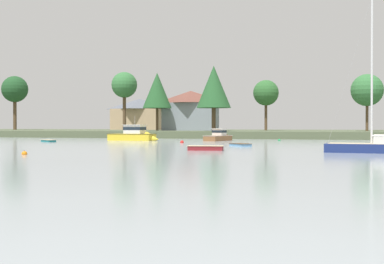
% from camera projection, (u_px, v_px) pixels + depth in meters
% --- Properties ---
extents(far_shore_bank, '(184.25, 43.48, 1.21)m').
position_uv_depth(far_shore_bank, '(285.00, 134.00, 106.86)').
color(far_shore_bank, '#4C563D').
rests_on(far_shore_bank, ground).
extents(cruiser_yellow, '(8.11, 3.35, 4.45)m').
position_uv_depth(cruiser_yellow, '(136.00, 137.00, 79.03)').
color(cruiser_yellow, gold).
rests_on(cruiser_yellow, ground).
extents(sailboat_navy, '(8.84, 3.27, 13.29)m').
position_uv_depth(sailboat_navy, '(381.00, 150.00, 43.86)').
color(sailboat_navy, navy).
rests_on(sailboat_navy, ground).
extents(cruiser_wood, '(3.21, 6.67, 3.17)m').
position_uv_depth(cruiser_wood, '(220.00, 138.00, 78.53)').
color(cruiser_wood, brown).
rests_on(cruiser_wood, ground).
extents(dinghy_skyblue, '(2.85, 3.09, 0.43)m').
position_uv_depth(dinghy_skyblue, '(240.00, 145.00, 57.55)').
color(dinghy_skyblue, '#669ECC').
rests_on(dinghy_skyblue, ground).
extents(dinghy_maroon, '(3.31, 1.68, 0.59)m').
position_uv_depth(dinghy_maroon, '(206.00, 149.00, 48.28)').
color(dinghy_maroon, maroon).
rests_on(dinghy_maroon, ground).
extents(dinghy_teal, '(2.76, 2.38, 0.41)m').
position_uv_depth(dinghy_teal, '(48.00, 141.00, 72.77)').
color(dinghy_teal, '#196B70').
rests_on(dinghy_teal, ground).
extents(mooring_buoy_red, '(0.47, 0.47, 0.52)m').
position_uv_depth(mooring_buoy_red, '(182.00, 142.00, 68.34)').
color(mooring_buoy_red, red).
rests_on(mooring_buoy_red, ground).
extents(mooring_buoy_orange, '(0.41, 0.41, 0.47)m').
position_uv_depth(mooring_buoy_orange, '(24.00, 154.00, 41.18)').
color(mooring_buoy_orange, orange).
rests_on(mooring_buoy_orange, ground).
extents(mooring_buoy_green, '(0.40, 0.40, 0.46)m').
position_uv_depth(mooring_buoy_green, '(279.00, 140.00, 78.19)').
color(mooring_buoy_green, '#1E8C47').
rests_on(mooring_buoy_green, ground).
extents(shore_tree_left_mid, '(5.96, 5.96, 12.23)m').
position_uv_depth(shore_tree_left_mid, '(15.00, 90.00, 123.78)').
color(shore_tree_left_mid, brown).
rests_on(shore_tree_left_mid, far_shore_bank).
extents(shore_tree_center, '(5.59, 5.59, 9.92)m').
position_uv_depth(shore_tree_center, '(367.00, 90.00, 94.38)').
color(shore_tree_center, brown).
rests_on(shore_tree_center, far_shore_bank).
extents(shore_tree_inland_c, '(6.05, 6.05, 11.47)m').
position_uv_depth(shore_tree_inland_c, '(214.00, 87.00, 95.31)').
color(shore_tree_inland_c, brown).
rests_on(shore_tree_inland_c, far_shore_bank).
extents(shore_tree_center_right, '(5.20, 5.20, 11.77)m').
position_uv_depth(shore_tree_center_right, '(124.00, 86.00, 109.73)').
color(shore_tree_center_right, brown).
rests_on(shore_tree_center_right, far_shore_bank).
extents(shore_tree_center_left, '(5.57, 5.57, 11.12)m').
position_uv_depth(shore_tree_center_left, '(157.00, 91.00, 104.21)').
color(shore_tree_center_left, brown).
rests_on(shore_tree_center_left, far_shore_bank).
extents(shore_tree_left, '(5.03, 5.03, 9.91)m').
position_uv_depth(shore_tree_left, '(266.00, 93.00, 106.78)').
color(shore_tree_left, brown).
rests_on(shore_tree_left, far_shore_bank).
extents(cottage_hillside, '(10.92, 6.68, 7.83)m').
position_uv_depth(cottage_hillside, '(191.00, 110.00, 107.69)').
color(cottage_hillside, gray).
rests_on(cottage_hillside, far_shore_bank).
extents(cottage_eastern, '(12.22, 8.81, 7.18)m').
position_uv_depth(cottage_eastern, '(140.00, 114.00, 126.84)').
color(cottage_eastern, tan).
rests_on(cottage_eastern, far_shore_bank).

